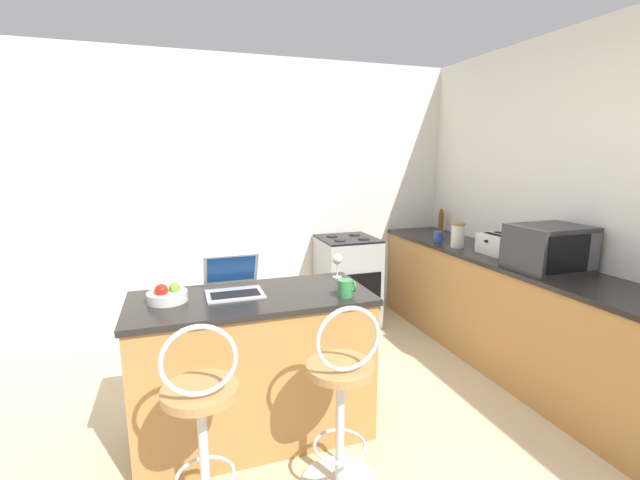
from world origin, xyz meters
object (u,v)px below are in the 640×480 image
mug_white (500,242)px  mug_green (345,288)px  bar_stool_near (202,431)px  toaster (499,244)px  bar_stool_far (341,404)px  microwave (549,248)px  storage_jar (458,235)px  laptop (233,283)px  pepper_mill (441,220)px  mug_blue (438,236)px  fruit_bowl (167,295)px  wine_glass_tall (337,260)px  stove_range (347,281)px

mug_white → mug_green: 1.97m
bar_stool_near → toaster: bearing=22.3°
bar_stool_far → microwave: size_ratio=2.02×
storage_jar → mug_green: storage_jar is taller
laptop → storage_jar: size_ratio=1.49×
storage_jar → laptop: bearing=-162.5°
pepper_mill → mug_green: bearing=-136.4°
laptop → toaster: (2.20, 0.32, 0.03)m
bar_stool_near → mug_blue: bearing=35.2°
fruit_bowl → bar_stool_far: bearing=-38.4°
wine_glass_tall → fruit_bowl: wine_glass_tall is taller
mug_white → wine_glass_tall: bearing=-166.0°
mug_green → microwave: bearing=3.2°
stove_range → microwave: bearing=-60.6°
bar_stool_near → pepper_mill: pepper_mill is taller
microwave → pepper_mill: size_ratio=2.09×
storage_jar → pepper_mill: (0.35, 0.77, 0.00)m
laptop → wine_glass_tall: size_ratio=2.00×
laptop → mug_blue: (2.03, 0.92, -0.01)m
mug_blue → mug_white: size_ratio=0.99×
wine_glass_tall → storage_jar: (1.35, 0.55, -0.01)m
bar_stool_far → wine_glass_tall: bearing=70.8°
bar_stool_far → pepper_mill: bearing=46.8°
bar_stool_near → mug_blue: size_ratio=10.25×
stove_range → mug_white: 1.48m
bar_stool_near → wine_glass_tall: wine_glass_tall is taller
fruit_bowl → pepper_mill: size_ratio=0.91×
toaster → wine_glass_tall: size_ratio=1.78×
toaster → stove_range: 1.49m
wine_glass_tall → mug_blue: bearing=31.7°
mug_blue → pepper_mill: size_ratio=0.41×
wine_glass_tall → mug_blue: wine_glass_tall is taller
bar_stool_near → pepper_mill: (2.64, 2.10, 0.53)m
microwave → storage_jar: size_ratio=2.30×
toaster → storage_jar: 0.37m
mug_blue → fruit_bowl: (-2.40, -0.97, -0.01)m
microwave → fruit_bowl: (-2.55, 0.15, -0.12)m
bar_stool_near → stove_range: bearing=53.2°
bar_stool_far → mug_blue: 2.31m
bar_stool_far → mug_blue: bar_stool_far is taller
mug_blue → mug_green: (-1.43, -1.21, 0.00)m
laptop → mug_blue: bearing=24.3°
toaster → fruit_bowl: bearing=-171.8°
bar_stool_near → pepper_mill: bearing=38.5°
laptop → pepper_mill: size_ratio=1.36×
toaster → wine_glass_tall: (-1.51, -0.22, 0.04)m
bar_stool_far → mug_green: bar_stool_far is taller
wine_glass_tall → mug_green: (-0.10, -0.38, -0.07)m
storage_jar → bar_stool_near: bearing=-149.8°
bar_stool_far → fruit_bowl: 1.11m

